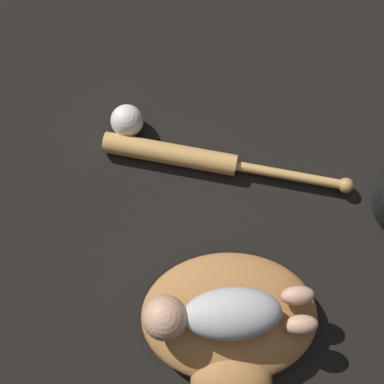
{
  "coord_description": "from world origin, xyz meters",
  "views": [
    {
      "loc": [
        0.08,
        -0.01,
        1.21
      ],
      "look_at": [
        -0.05,
        -0.32,
        0.07
      ],
      "focal_mm": 50.0,
      "sensor_mm": 36.0,
      "label": 1
    }
  ],
  "objects_px": {
    "baseball": "(127,121)",
    "baby_figure": "(220,315)",
    "baseball_glove": "(230,327)",
    "baseball_bat": "(194,158)"
  },
  "relations": [
    {
      "from": "baseball_glove",
      "to": "baseball",
      "type": "xyz_separation_m",
      "value": [
        0.04,
        -0.53,
        -0.0
      ]
    },
    {
      "from": "baseball",
      "to": "baby_figure",
      "type": "bearing_deg",
      "value": 92.77
    },
    {
      "from": "baseball_glove",
      "to": "baby_figure",
      "type": "relative_size",
      "value": 1.28
    },
    {
      "from": "baseball_glove",
      "to": "baby_figure",
      "type": "xyz_separation_m",
      "value": [
        0.02,
        -0.03,
        0.08
      ]
    },
    {
      "from": "baseball_glove",
      "to": "baseball",
      "type": "relative_size",
      "value": 5.73
    },
    {
      "from": "baseball",
      "to": "baseball_bat",
      "type": "bearing_deg",
      "value": 128.99
    },
    {
      "from": "baseball_glove",
      "to": "baseball_bat",
      "type": "bearing_deg",
      "value": -101.05
    },
    {
      "from": "baby_figure",
      "to": "baseball_bat",
      "type": "relative_size",
      "value": 0.68
    },
    {
      "from": "baby_figure",
      "to": "baseball_glove",
      "type": "bearing_deg",
      "value": 119.38
    },
    {
      "from": "baby_figure",
      "to": "baseball",
      "type": "bearing_deg",
      "value": -87.23
    }
  ]
}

